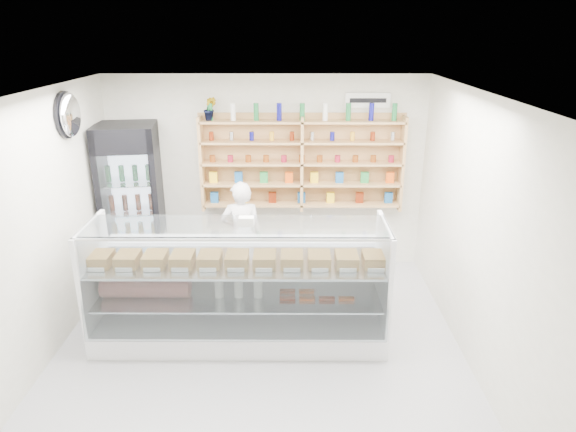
{
  "coord_description": "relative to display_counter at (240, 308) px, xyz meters",
  "views": [
    {
      "loc": [
        0.34,
        -4.66,
        3.38
      ],
      "look_at": [
        0.31,
        0.9,
        1.34
      ],
      "focal_mm": 32.0,
      "sensor_mm": 36.0,
      "label": 1
    }
  ],
  "objects": [
    {
      "name": "shop_worker",
      "position": [
        -0.08,
        1.24,
        0.38
      ],
      "size": [
        0.57,
        0.39,
        1.52
      ],
      "primitive_type": "imported",
      "rotation": [
        0.0,
        0.0,
        3.19
      ],
      "color": "silver",
      "rests_on": "floor"
    },
    {
      "name": "security_mirror",
      "position": [
        -1.94,
        0.73,
        2.07
      ],
      "size": [
        0.15,
        0.5,
        0.5
      ],
      "primitive_type": "ellipsoid",
      "color": "silver",
      "rests_on": "left_wall"
    },
    {
      "name": "display_counter",
      "position": [
        0.0,
        0.0,
        0.0
      ],
      "size": [
        3.25,
        0.97,
        1.41
      ],
      "color": "white",
      "rests_on": "floor"
    },
    {
      "name": "potted_plant",
      "position": [
        -0.52,
        1.87,
        1.97
      ],
      "size": [
        0.18,
        0.15,
        0.32
      ],
      "primitive_type": "imported",
      "rotation": [
        0.0,
        0.0,
        -0.03
      ],
      "color": "#1E6626",
      "rests_on": "wall_shelving"
    },
    {
      "name": "room",
      "position": [
        0.23,
        -0.47,
        1.02
      ],
      "size": [
        5.0,
        5.0,
        5.0
      ],
      "color": "#A0A0A4",
      "rests_on": "ground"
    },
    {
      "name": "drinks_cooler",
      "position": [
        -1.62,
        1.59,
        0.72
      ],
      "size": [
        0.89,
        0.87,
        2.19
      ],
      "rotation": [
        0.0,
        0.0,
        0.14
      ],
      "color": "black",
      "rests_on": "floor"
    },
    {
      "name": "wall_sign",
      "position": [
        1.63,
        2.0,
        2.07
      ],
      "size": [
        0.62,
        0.03,
        0.2
      ],
      "primitive_type": "cube",
      "color": "white",
      "rests_on": "back_wall"
    },
    {
      "name": "wall_shelving",
      "position": [
        0.73,
        1.87,
        1.21
      ],
      "size": [
        2.84,
        0.28,
        1.33
      ],
      "color": "tan",
      "rests_on": "back_wall"
    }
  ]
}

